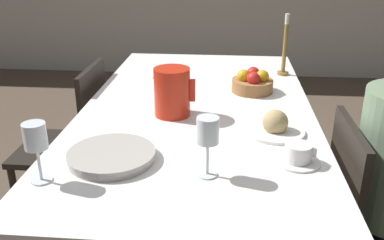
{
  "coord_description": "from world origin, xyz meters",
  "views": [
    {
      "loc": [
        0.12,
        -1.66,
        1.42
      ],
      "look_at": [
        0.0,
        -0.26,
        0.83
      ],
      "focal_mm": 40.0,
      "sensor_mm": 36.0,
      "label": 1
    }
  ],
  "objects_px": {
    "red_pitcher": "(172,92)",
    "fruit_bowl": "(253,83)",
    "teacup_near_person": "(298,155)",
    "wine_glass_water": "(208,133)",
    "bread_plate": "(275,126)",
    "wine_glass_juice": "(35,140)",
    "chair_person_side": "(374,230)",
    "chair_opposite": "(73,142)",
    "serving_tray": "(112,156)",
    "candlestick_tall": "(285,52)"
  },
  "relations": [
    {
      "from": "red_pitcher",
      "to": "bread_plate",
      "type": "xyz_separation_m",
      "value": [
        0.39,
        -0.14,
        -0.07
      ]
    },
    {
      "from": "wine_glass_water",
      "to": "bread_plate",
      "type": "relative_size",
      "value": 0.86
    },
    {
      "from": "red_pitcher",
      "to": "candlestick_tall",
      "type": "distance_m",
      "value": 0.78
    },
    {
      "from": "red_pitcher",
      "to": "wine_glass_juice",
      "type": "xyz_separation_m",
      "value": [
        -0.31,
        -0.54,
        0.03
      ]
    },
    {
      "from": "chair_person_side",
      "to": "candlestick_tall",
      "type": "xyz_separation_m",
      "value": [
        -0.26,
        0.85,
        0.44
      ]
    },
    {
      "from": "red_pitcher",
      "to": "fruit_bowl",
      "type": "bearing_deg",
      "value": 43.61
    },
    {
      "from": "fruit_bowl",
      "to": "red_pitcher",
      "type": "bearing_deg",
      "value": -136.39
    },
    {
      "from": "chair_person_side",
      "to": "red_pitcher",
      "type": "height_order",
      "value": "red_pitcher"
    },
    {
      "from": "chair_person_side",
      "to": "chair_opposite",
      "type": "xyz_separation_m",
      "value": [
        -1.32,
        0.61,
        0.0
      ]
    },
    {
      "from": "chair_person_side",
      "to": "wine_glass_juice",
      "type": "xyz_separation_m",
      "value": [
        -1.06,
        -0.28,
        0.45
      ]
    },
    {
      "from": "chair_person_side",
      "to": "candlestick_tall",
      "type": "bearing_deg",
      "value": -163.16
    },
    {
      "from": "chair_person_side",
      "to": "red_pitcher",
      "type": "distance_m",
      "value": 0.9
    },
    {
      "from": "bread_plate",
      "to": "fruit_bowl",
      "type": "relative_size",
      "value": 1.14
    },
    {
      "from": "wine_glass_water",
      "to": "fruit_bowl",
      "type": "distance_m",
      "value": 0.8
    },
    {
      "from": "red_pitcher",
      "to": "teacup_near_person",
      "type": "distance_m",
      "value": 0.57
    },
    {
      "from": "chair_person_side",
      "to": "teacup_near_person",
      "type": "distance_m",
      "value": 0.48
    },
    {
      "from": "bread_plate",
      "to": "chair_opposite",
      "type": "bearing_deg",
      "value": 152.35
    },
    {
      "from": "wine_glass_juice",
      "to": "candlestick_tall",
      "type": "relative_size",
      "value": 0.58
    },
    {
      "from": "wine_glass_water",
      "to": "bread_plate",
      "type": "xyz_separation_m",
      "value": [
        0.23,
        0.32,
        -0.11
      ]
    },
    {
      "from": "wine_glass_juice",
      "to": "bread_plate",
      "type": "distance_m",
      "value": 0.81
    },
    {
      "from": "chair_opposite",
      "to": "fruit_bowl",
      "type": "height_order",
      "value": "fruit_bowl"
    },
    {
      "from": "chair_person_side",
      "to": "bread_plate",
      "type": "height_order",
      "value": "bread_plate"
    },
    {
      "from": "candlestick_tall",
      "to": "serving_tray",
      "type": "bearing_deg",
      "value": -122.68
    },
    {
      "from": "red_pitcher",
      "to": "fruit_bowl",
      "type": "xyz_separation_m",
      "value": [
        0.33,
        0.31,
        -0.05
      ]
    },
    {
      "from": "chair_opposite",
      "to": "bread_plate",
      "type": "height_order",
      "value": "bread_plate"
    },
    {
      "from": "chair_opposite",
      "to": "serving_tray",
      "type": "bearing_deg",
      "value": -150.52
    },
    {
      "from": "wine_glass_juice",
      "to": "candlestick_tall",
      "type": "xyz_separation_m",
      "value": [
        0.81,
        1.13,
        -0.01
      ]
    },
    {
      "from": "bread_plate",
      "to": "fruit_bowl",
      "type": "height_order",
      "value": "fruit_bowl"
    },
    {
      "from": "red_pitcher",
      "to": "wine_glass_water",
      "type": "xyz_separation_m",
      "value": [
        0.16,
        -0.46,
        0.04
      ]
    },
    {
      "from": "chair_opposite",
      "to": "bread_plate",
      "type": "distance_m",
      "value": 1.13
    },
    {
      "from": "wine_glass_water",
      "to": "fruit_bowl",
      "type": "xyz_separation_m",
      "value": [
        0.16,
        0.77,
        -0.09
      ]
    },
    {
      "from": "wine_glass_juice",
      "to": "chair_person_side",
      "type": "bearing_deg",
      "value": 14.98
    },
    {
      "from": "chair_person_side",
      "to": "chair_opposite",
      "type": "relative_size",
      "value": 1.0
    },
    {
      "from": "chair_opposite",
      "to": "serving_tray",
      "type": "distance_m",
      "value": 0.93
    },
    {
      "from": "chair_person_side",
      "to": "teacup_near_person",
      "type": "bearing_deg",
      "value": -71.11
    },
    {
      "from": "chair_opposite",
      "to": "wine_glass_juice",
      "type": "bearing_deg",
      "value": -163.91
    },
    {
      "from": "red_pitcher",
      "to": "chair_opposite",
      "type": "bearing_deg",
      "value": 147.65
    },
    {
      "from": "teacup_near_person",
      "to": "candlestick_tall",
      "type": "distance_m",
      "value": 0.96
    },
    {
      "from": "teacup_near_person",
      "to": "bread_plate",
      "type": "relative_size",
      "value": 0.67
    },
    {
      "from": "teacup_near_person",
      "to": "fruit_bowl",
      "type": "relative_size",
      "value": 0.76
    },
    {
      "from": "wine_glass_juice",
      "to": "bread_plate",
      "type": "bearing_deg",
      "value": 29.51
    },
    {
      "from": "wine_glass_water",
      "to": "wine_glass_juice",
      "type": "xyz_separation_m",
      "value": [
        -0.47,
        -0.07,
        -0.0
      ]
    },
    {
      "from": "red_pitcher",
      "to": "teacup_near_person",
      "type": "xyz_separation_m",
      "value": [
        0.44,
        -0.36,
        -0.07
      ]
    },
    {
      "from": "bread_plate",
      "to": "candlestick_tall",
      "type": "height_order",
      "value": "candlestick_tall"
    },
    {
      "from": "chair_person_side",
      "to": "bread_plate",
      "type": "distance_m",
      "value": 0.51
    },
    {
      "from": "teacup_near_person",
      "to": "bread_plate",
      "type": "distance_m",
      "value": 0.22
    },
    {
      "from": "wine_glass_juice",
      "to": "bread_plate",
      "type": "xyz_separation_m",
      "value": [
        0.7,
        0.4,
        -0.1
      ]
    },
    {
      "from": "chair_opposite",
      "to": "candlestick_tall",
      "type": "distance_m",
      "value": 1.17
    },
    {
      "from": "chair_person_side",
      "to": "serving_tray",
      "type": "height_order",
      "value": "chair_person_side"
    },
    {
      "from": "wine_glass_water",
      "to": "teacup_near_person",
      "type": "relative_size",
      "value": 1.29
    }
  ]
}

